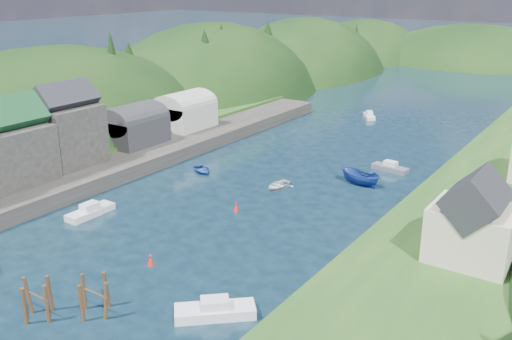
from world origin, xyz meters
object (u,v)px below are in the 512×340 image
Objects in this scene: channel_buoy_near at (151,260)px; channel_buoy_far at (236,207)px; piling_cluster_near at (38,302)px; piling_cluster_far at (95,299)px.

channel_buoy_near is 15.51m from channel_buoy_far.
piling_cluster_near is 3.58× the size of channel_buoy_far.
channel_buoy_far is at bearing 89.78° from piling_cluster_near.
channel_buoy_near is at bearing -86.00° from channel_buoy_far.
piling_cluster_near is at bearing -90.22° from channel_buoy_far.
channel_buoy_near is at bearing 84.16° from piling_cluster_near.
piling_cluster_near reaches higher than channel_buoy_near.
piling_cluster_far is 24.38m from channel_buoy_far.
piling_cluster_far is 3.54× the size of channel_buoy_near.
piling_cluster_near is 11.70m from channel_buoy_near.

